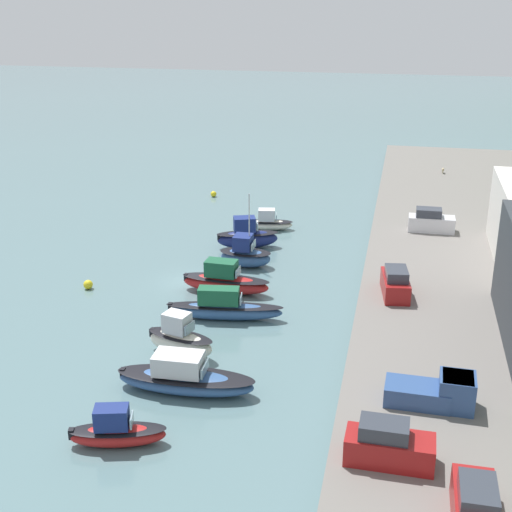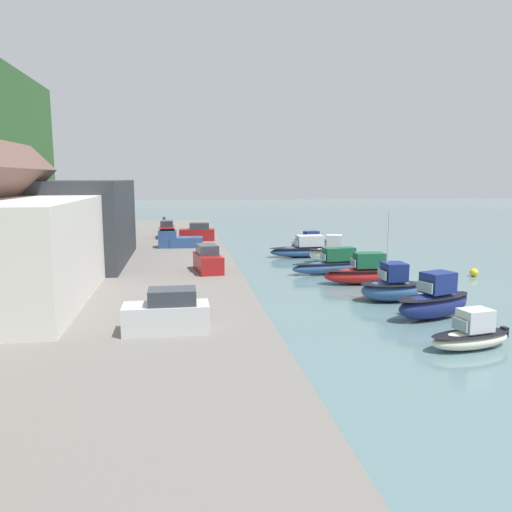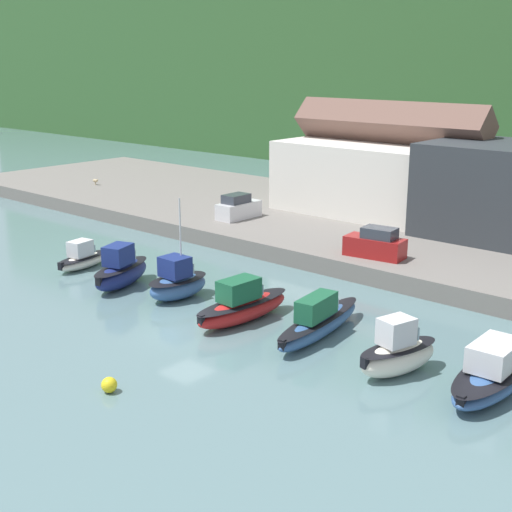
{
  "view_description": "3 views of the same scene",
  "coord_description": "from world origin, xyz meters",
  "px_view_note": "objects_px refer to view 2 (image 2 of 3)",
  "views": [
    {
      "loc": [
        51.33,
        16.39,
        22.35
      ],
      "look_at": [
        -1.44,
        5.19,
        2.19
      ],
      "focal_mm": 50.0,
      "sensor_mm": 36.0,
      "label": 1
    },
    {
      "loc": [
        -37.89,
        18.37,
        8.85
      ],
      "look_at": [
        3.4,
        12.26,
        2.25
      ],
      "focal_mm": 35.0,
      "sensor_mm": 36.0,
      "label": 2
    },
    {
      "loc": [
        27.88,
        -25.6,
        14.99
      ],
      "look_at": [
        -3.99,
        10.53,
        1.46
      ],
      "focal_mm": 50.0,
      "sensor_mm": 36.0,
      "label": 3
    }
  ],
  "objects_px": {
    "moored_boat_1": "(434,301)",
    "pickup_truck_0": "(177,240)",
    "moored_boat_6": "(307,249)",
    "person_on_quay": "(164,223)",
    "moored_boat_2": "(391,287)",
    "moored_boat_4": "(336,264)",
    "moored_boat_7": "(310,243)",
    "parked_car_3": "(167,230)",
    "parked_car_1": "(197,233)",
    "parked_car_2": "(168,314)",
    "mooring_buoy_0": "(474,272)",
    "moored_boat_0": "(471,335)",
    "moored_boat_3": "(365,273)",
    "moored_boat_5": "(332,252)",
    "parked_car_0": "(208,260)"
  },
  "relations": [
    {
      "from": "parked_car_0",
      "to": "person_on_quay",
      "type": "bearing_deg",
      "value": -89.61
    },
    {
      "from": "moored_boat_3",
      "to": "moored_boat_5",
      "type": "xyz_separation_m",
      "value": [
        10.54,
        -0.31,
        0.13
      ]
    },
    {
      "from": "moored_boat_6",
      "to": "mooring_buoy_0",
      "type": "height_order",
      "value": "moored_boat_6"
    },
    {
      "from": "moored_boat_7",
      "to": "parked_car_1",
      "type": "distance_m",
      "value": 13.98
    },
    {
      "from": "moored_boat_4",
      "to": "moored_boat_5",
      "type": "xyz_separation_m",
      "value": [
        5.8,
        -1.41,
        0.22
      ]
    },
    {
      "from": "parked_car_1",
      "to": "person_on_quay",
      "type": "relative_size",
      "value": 1.98
    },
    {
      "from": "moored_boat_2",
      "to": "parked_car_0",
      "type": "bearing_deg",
      "value": 63.12
    },
    {
      "from": "moored_boat_7",
      "to": "parked_car_3",
      "type": "bearing_deg",
      "value": 62.7
    },
    {
      "from": "pickup_truck_0",
      "to": "moored_boat_0",
      "type": "bearing_deg",
      "value": -152.05
    },
    {
      "from": "moored_boat_5",
      "to": "moored_boat_6",
      "type": "relative_size",
      "value": 0.59
    },
    {
      "from": "parked_car_1",
      "to": "pickup_truck_0",
      "type": "relative_size",
      "value": 0.89
    },
    {
      "from": "moored_boat_1",
      "to": "moored_boat_4",
      "type": "relative_size",
      "value": 0.69
    },
    {
      "from": "moored_boat_6",
      "to": "pickup_truck_0",
      "type": "height_order",
      "value": "pickup_truck_0"
    },
    {
      "from": "parked_car_3",
      "to": "pickup_truck_0",
      "type": "bearing_deg",
      "value": 98.16
    },
    {
      "from": "moored_boat_7",
      "to": "moored_boat_3",
      "type": "bearing_deg",
      "value": 163.62
    },
    {
      "from": "moored_boat_3",
      "to": "parked_car_2",
      "type": "distance_m",
      "value": 21.94
    },
    {
      "from": "parked_car_0",
      "to": "parked_car_3",
      "type": "xyz_separation_m",
      "value": [
        23.79,
        3.94,
        0.0
      ]
    },
    {
      "from": "parked_car_1",
      "to": "moored_boat_1",
      "type": "bearing_deg",
      "value": -154.87
    },
    {
      "from": "moored_boat_1",
      "to": "pickup_truck_0",
      "type": "xyz_separation_m",
      "value": [
        25.93,
        16.34,
        1.02
      ]
    },
    {
      "from": "moored_boat_4",
      "to": "moored_boat_6",
      "type": "distance_m",
      "value": 10.08
    },
    {
      "from": "moored_boat_0",
      "to": "moored_boat_2",
      "type": "distance_m",
      "value": 10.28
    },
    {
      "from": "moored_boat_6",
      "to": "parked_car_2",
      "type": "bearing_deg",
      "value": 152.34
    },
    {
      "from": "moored_boat_2",
      "to": "moored_boat_4",
      "type": "relative_size",
      "value": 0.75
    },
    {
      "from": "moored_boat_1",
      "to": "moored_boat_4",
      "type": "height_order",
      "value": "moored_boat_1"
    },
    {
      "from": "moored_boat_4",
      "to": "parked_car_2",
      "type": "xyz_separation_m",
      "value": [
        -19.79,
        14.82,
        1.34
      ]
    },
    {
      "from": "moored_boat_6",
      "to": "person_on_quay",
      "type": "distance_m",
      "value": 24.59
    },
    {
      "from": "parked_car_3",
      "to": "mooring_buoy_0",
      "type": "height_order",
      "value": "parked_car_3"
    },
    {
      "from": "parked_car_1",
      "to": "person_on_quay",
      "type": "bearing_deg",
      "value": 20.85
    },
    {
      "from": "moored_boat_7",
      "to": "parked_car_2",
      "type": "relative_size",
      "value": 1.27
    },
    {
      "from": "moored_boat_1",
      "to": "parked_car_1",
      "type": "distance_m",
      "value": 34.45
    },
    {
      "from": "parked_car_3",
      "to": "person_on_quay",
      "type": "relative_size",
      "value": 1.96
    },
    {
      "from": "moored_boat_1",
      "to": "moored_boat_4",
      "type": "xyz_separation_m",
      "value": [
        15.25,
        1.68,
        -0.23
      ]
    },
    {
      "from": "moored_boat_0",
      "to": "moored_boat_3",
      "type": "distance_m",
      "value": 16.16
    },
    {
      "from": "moored_boat_1",
      "to": "pickup_truck_0",
      "type": "bearing_deg",
      "value": 13.29
    },
    {
      "from": "moored_boat_0",
      "to": "parked_car_1",
      "type": "bearing_deg",
      "value": 9.43
    },
    {
      "from": "parked_car_2",
      "to": "parked_car_3",
      "type": "bearing_deg",
      "value": 1.26
    },
    {
      "from": "parked_car_3",
      "to": "moored_boat_0",
      "type": "bearing_deg",
      "value": 112.47
    },
    {
      "from": "moored_boat_7",
      "to": "parked_car_0",
      "type": "bearing_deg",
      "value": 130.69
    },
    {
      "from": "person_on_quay",
      "to": "moored_boat_3",
      "type": "bearing_deg",
      "value": -151.95
    },
    {
      "from": "moored_boat_0",
      "to": "pickup_truck_0",
      "type": "bearing_deg",
      "value": 16.17
    },
    {
      "from": "moored_boat_7",
      "to": "pickup_truck_0",
      "type": "height_order",
      "value": "pickup_truck_0"
    },
    {
      "from": "moored_boat_7",
      "to": "parked_car_1",
      "type": "height_order",
      "value": "parked_car_1"
    },
    {
      "from": "moored_boat_2",
      "to": "parked_car_2",
      "type": "height_order",
      "value": "moored_boat_2"
    },
    {
      "from": "parked_car_3",
      "to": "moored_boat_5",
      "type": "bearing_deg",
      "value": 141.21
    },
    {
      "from": "moored_boat_7",
      "to": "moored_boat_4",
      "type": "bearing_deg",
      "value": 159.22
    },
    {
      "from": "moored_boat_4",
      "to": "moored_boat_3",
      "type": "bearing_deg",
      "value": -174.63
    },
    {
      "from": "parked_car_2",
      "to": "mooring_buoy_0",
      "type": "xyz_separation_m",
      "value": [
        16.65,
        -26.77,
        -1.84
      ]
    },
    {
      "from": "moored_boat_5",
      "to": "pickup_truck_0",
      "type": "xyz_separation_m",
      "value": [
        4.88,
        16.07,
        1.02
      ]
    },
    {
      "from": "moored_boat_0",
      "to": "parked_car_0",
      "type": "relative_size",
      "value": 1.13
    },
    {
      "from": "person_on_quay",
      "to": "mooring_buoy_0",
      "type": "bearing_deg",
      "value": -137.88
    }
  ]
}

